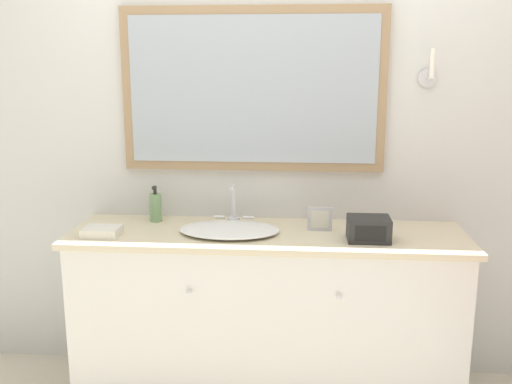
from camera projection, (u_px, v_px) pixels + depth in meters
The scene contains 7 objects.
wall_back at pixel (270, 137), 2.96m from camera, with size 8.00×0.18×2.55m.
vanity_counter at pixel (267, 314), 2.86m from camera, with size 1.93×0.55×0.86m.
sink_basin at pixel (230, 229), 2.76m from camera, with size 0.48×0.37×0.20m.
soap_bottle at pixel (156, 207), 2.95m from camera, with size 0.06×0.06×0.19m.
appliance_box at pixel (369, 229), 2.63m from camera, with size 0.19×0.16×0.11m.
picture_frame at pixel (320, 219), 2.78m from camera, with size 0.12×0.01×0.12m.
hand_towel_near_sink at pixel (102, 232), 2.71m from camera, with size 0.17×0.13×0.04m.
Camera 1 is at (0.16, -2.36, 1.65)m, focal length 40.00 mm.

